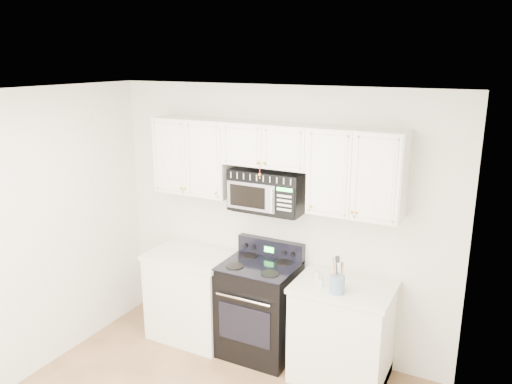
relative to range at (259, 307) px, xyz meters
The scene contains 9 objects.
room 1.67m from the range, 88.26° to the right, with size 3.51×3.51×2.61m.
base_cabinet_left 0.76m from the range, behind, with size 0.86×0.65×0.92m.
base_cabinet_right 0.85m from the range, ahead, with size 0.86×0.65×0.92m.
range is the anchor object (origin of this frame).
upper_cabinets 1.46m from the range, 71.15° to the left, with size 2.44×0.37×0.75m.
microwave 1.17m from the range, 74.33° to the left, with size 0.70×0.40×0.39m.
utensil_crock 1.01m from the range, 13.54° to the right, with size 0.13×0.13×0.33m.
shaker_salt 0.77m from the range, ahead, with size 0.04×0.04×0.09m.
shaker_pepper 0.85m from the range, 13.12° to the right, with size 0.04×0.04×0.09m.
Camera 1 is at (1.94, -2.47, 2.84)m, focal length 35.00 mm.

